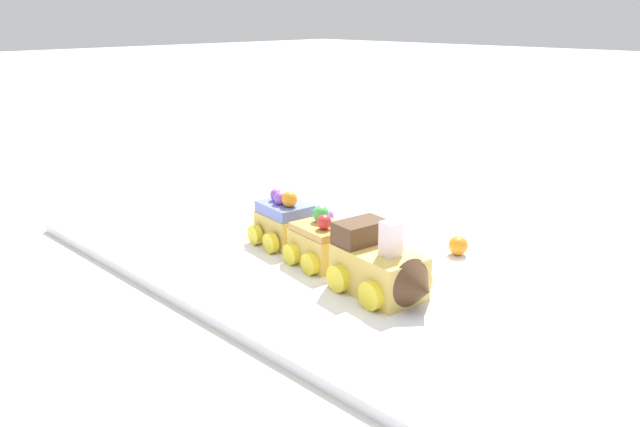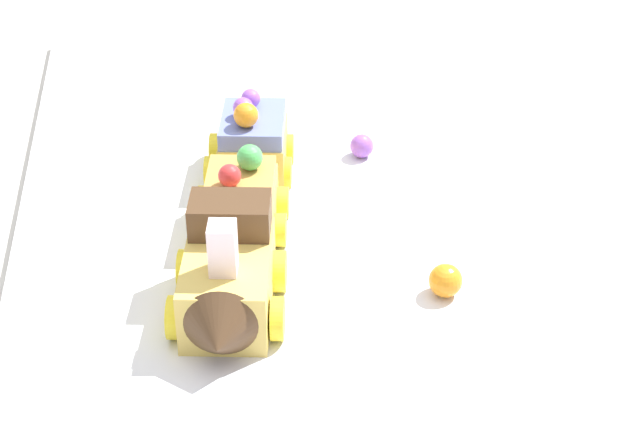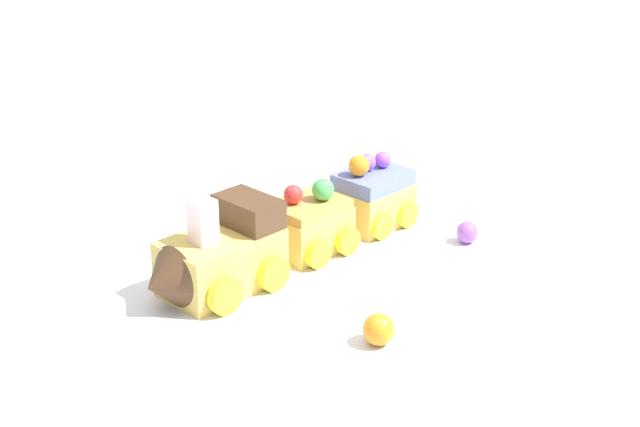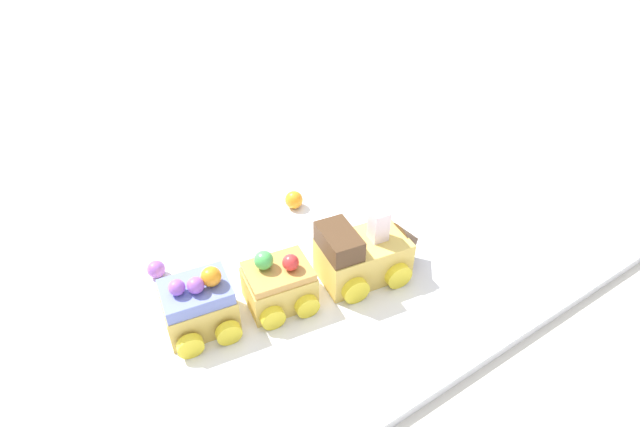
% 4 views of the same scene
% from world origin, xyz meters
% --- Properties ---
extents(ground_plane, '(10.00, 10.00, 0.00)m').
position_xyz_m(ground_plane, '(0.00, 0.00, 0.00)').
color(ground_plane, beige).
extents(display_board, '(0.82, 0.38, 0.01)m').
position_xyz_m(display_board, '(0.00, 0.00, 0.01)').
color(display_board, white).
rests_on(display_board, ground_plane).
extents(cake_train_locomotive, '(0.13, 0.09, 0.08)m').
position_xyz_m(cake_train_locomotive, '(0.07, -0.03, 0.04)').
color(cake_train_locomotive, '#E0BC56').
rests_on(cake_train_locomotive, display_board).
extents(cake_car_caramel, '(0.08, 0.08, 0.07)m').
position_xyz_m(cake_car_caramel, '(-0.03, -0.02, 0.04)').
color(cake_car_caramel, '#E0BC56').
rests_on(cake_car_caramel, display_board).
extents(cake_car_blueberry, '(0.08, 0.08, 0.07)m').
position_xyz_m(cake_car_blueberry, '(-0.11, -0.00, 0.04)').
color(cake_car_blueberry, '#E0BC56').
rests_on(cake_car_blueberry, display_board).
extents(gumball_orange, '(0.02, 0.02, 0.02)m').
position_xyz_m(gumball_orange, '(0.07, 0.12, 0.02)').
color(gumball_orange, orange).
rests_on(gumball_orange, display_board).
extents(gumball_purple, '(0.02, 0.02, 0.02)m').
position_xyz_m(gumball_purple, '(-0.13, 0.09, 0.02)').
color(gumball_purple, '#9956C6').
rests_on(gumball_purple, display_board).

